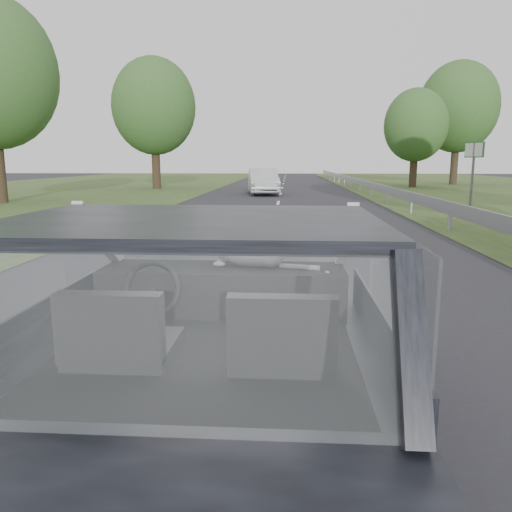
# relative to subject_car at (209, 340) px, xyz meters

# --- Properties ---
(ground) EXTENTS (140.00, 140.00, 0.00)m
(ground) POSITION_rel_subject_car_xyz_m (0.00, 0.00, -0.72)
(ground) COLOR #282829
(ground) RESTS_ON ground
(subject_car) EXTENTS (1.80, 4.00, 1.45)m
(subject_car) POSITION_rel_subject_car_xyz_m (0.00, 0.00, 0.00)
(subject_car) COLOR black
(subject_car) RESTS_ON ground
(dashboard) EXTENTS (1.58, 0.45, 0.30)m
(dashboard) POSITION_rel_subject_car_xyz_m (0.00, 0.62, 0.12)
(dashboard) COLOR black
(dashboard) RESTS_ON subject_car
(driver_seat) EXTENTS (0.50, 0.72, 0.42)m
(driver_seat) POSITION_rel_subject_car_xyz_m (-0.40, -0.29, 0.16)
(driver_seat) COLOR black
(driver_seat) RESTS_ON subject_car
(passenger_seat) EXTENTS (0.50, 0.72, 0.42)m
(passenger_seat) POSITION_rel_subject_car_xyz_m (0.40, -0.29, 0.16)
(passenger_seat) COLOR black
(passenger_seat) RESTS_ON subject_car
(steering_wheel) EXTENTS (0.36, 0.36, 0.04)m
(steering_wheel) POSITION_rel_subject_car_xyz_m (-0.40, 0.33, 0.20)
(steering_wheel) COLOR black
(steering_wheel) RESTS_ON dashboard
(cat) EXTENTS (0.56, 0.24, 0.24)m
(cat) POSITION_rel_subject_car_xyz_m (0.19, 0.64, 0.35)
(cat) COLOR #92919B
(cat) RESTS_ON dashboard
(guardrail) EXTENTS (0.05, 90.00, 0.32)m
(guardrail) POSITION_rel_subject_car_xyz_m (4.30, 10.00, -0.15)
(guardrail) COLOR #A7A7A7
(guardrail) RESTS_ON ground
(other_car) EXTENTS (2.10, 4.25, 1.34)m
(other_car) POSITION_rel_subject_car_xyz_m (-0.90, 23.50, -0.05)
(other_car) COLOR silver
(other_car) RESTS_ON ground
(highway_sign) EXTENTS (0.47, 0.92, 2.41)m
(highway_sign) POSITION_rel_subject_car_xyz_m (7.43, 17.21, 0.48)
(highway_sign) COLOR #1E6C2F
(highway_sign) RESTS_ON ground
(tree_2) EXTENTS (4.14, 4.14, 6.16)m
(tree_2) POSITION_rel_subject_car_xyz_m (8.59, 31.26, 2.35)
(tree_2) COLOR #315D26
(tree_2) RESTS_ON ground
(tree_3) EXTENTS (7.41, 7.41, 8.54)m
(tree_3) POSITION_rel_subject_car_xyz_m (12.57, 35.61, 3.54)
(tree_3) COLOR #315D26
(tree_3) RESTS_ON ground
(tree_6) EXTENTS (6.45, 6.45, 7.68)m
(tree_6) POSITION_rel_subject_car_xyz_m (-7.83, 28.46, 3.12)
(tree_6) COLOR #315D26
(tree_6) RESTS_ON ground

